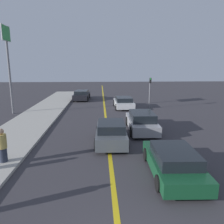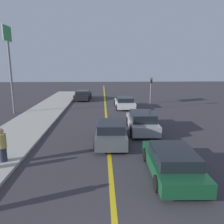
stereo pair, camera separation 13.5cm
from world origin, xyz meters
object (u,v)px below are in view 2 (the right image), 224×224
(car_parked_left_lot, at_px, (125,102))
(pedestrian_far_standing, at_px, (2,145))
(car_near_right_lane, at_px, (172,162))
(roadside_sign, at_px, (9,50))
(car_far_distant, at_px, (142,122))
(traffic_light, at_px, (151,89))
(car_oncoming_far, at_px, (83,95))
(car_ahead_center, at_px, (111,133))

(car_parked_left_lot, xyz_separation_m, pedestrian_far_standing, (-7.16, -13.72, 0.34))
(car_near_right_lane, distance_m, roadside_sign, 18.01)
(car_far_distant, height_order, traffic_light, traffic_light)
(car_far_distant, relative_size, pedestrian_far_standing, 2.84)
(car_oncoming_far, height_order, pedestrian_far_standing, pedestrian_far_standing)
(car_parked_left_lot, height_order, pedestrian_far_standing, pedestrian_far_standing)
(car_oncoming_far, bearing_deg, roadside_sign, -122.64)
(car_parked_left_lot, bearing_deg, car_far_distant, -88.75)
(roadside_sign, bearing_deg, car_far_distant, -28.84)
(car_far_distant, distance_m, car_parked_left_lot, 8.64)
(car_far_distant, distance_m, pedestrian_far_standing, 9.09)
(car_near_right_lane, bearing_deg, car_ahead_center, 123.67)
(car_oncoming_far, xyz_separation_m, pedestrian_far_standing, (-2.08, -19.84, 0.30))
(car_far_distant, height_order, car_oncoming_far, car_far_distant)
(car_ahead_center, height_order, pedestrian_far_standing, pedestrian_far_standing)
(roadside_sign, bearing_deg, pedestrian_far_standing, -71.15)
(car_far_distant, bearing_deg, car_oncoming_far, 111.54)
(car_parked_left_lot, relative_size, traffic_light, 1.27)
(car_near_right_lane, height_order, roadside_sign, roadside_sign)
(roadside_sign, bearing_deg, car_parked_left_lot, 12.03)
(car_ahead_center, height_order, car_oncoming_far, car_ahead_center)
(car_near_right_lane, height_order, pedestrian_far_standing, pedestrian_far_standing)
(car_near_right_lane, relative_size, car_far_distant, 0.95)
(car_near_right_lane, distance_m, car_parked_left_lot, 15.09)
(car_ahead_center, distance_m, car_oncoming_far, 17.54)
(car_far_distant, height_order, pedestrian_far_standing, pedestrian_far_standing)
(traffic_light, distance_m, roadside_sign, 14.44)
(car_parked_left_lot, xyz_separation_m, car_oncoming_far, (-5.08, 6.12, 0.04))
(car_ahead_center, xyz_separation_m, pedestrian_far_standing, (-5.22, -2.59, 0.28))
(pedestrian_far_standing, distance_m, traffic_light, 16.53)
(car_far_distant, bearing_deg, car_ahead_center, -131.44)
(pedestrian_far_standing, height_order, traffic_light, traffic_light)
(pedestrian_far_standing, relative_size, roadside_sign, 0.20)
(car_ahead_center, relative_size, traffic_light, 1.21)
(car_oncoming_far, distance_m, roadside_sign, 11.66)
(car_far_distant, distance_m, roadside_sign, 14.06)
(car_ahead_center, bearing_deg, car_oncoming_far, 101.97)
(traffic_light, bearing_deg, pedestrian_far_standing, -126.90)
(car_near_right_lane, relative_size, roadside_sign, 0.54)
(car_near_right_lane, height_order, car_far_distant, car_far_distant)
(roadside_sign, bearing_deg, car_near_right_lane, -47.81)
(car_ahead_center, xyz_separation_m, roadside_sign, (-9.10, 8.78, 5.32))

